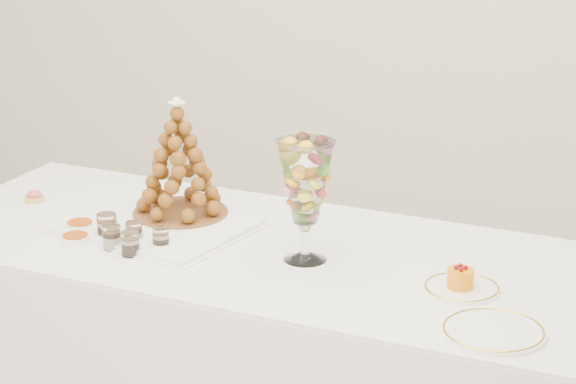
% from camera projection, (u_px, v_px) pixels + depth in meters
% --- Properties ---
extents(buffet_table, '(2.17, 0.95, 0.81)m').
position_uv_depth(buffet_table, '(269.00, 374.00, 3.34)').
color(buffet_table, white).
rests_on(buffet_table, ground).
extents(lace_tray, '(0.61, 0.50, 0.02)m').
position_uv_depth(lace_tray, '(152.00, 225.00, 3.35)').
color(lace_tray, white).
rests_on(lace_tray, buffet_table).
extents(macaron_vase, '(0.16, 0.16, 0.34)m').
position_uv_depth(macaron_vase, '(305.00, 183.00, 3.05)').
color(macaron_vase, white).
rests_on(macaron_vase, buffet_table).
extents(cake_plate, '(0.20, 0.20, 0.01)m').
position_uv_depth(cake_plate, '(462.00, 288.00, 2.92)').
color(cake_plate, white).
rests_on(cake_plate, buffet_table).
extents(spare_plate, '(0.25, 0.25, 0.01)m').
position_uv_depth(spare_plate, '(493.00, 332.00, 2.68)').
color(spare_plate, white).
rests_on(spare_plate, buffet_table).
extents(pink_tart, '(0.06, 0.06, 0.04)m').
position_uv_depth(pink_tart, '(34.00, 197.00, 3.58)').
color(pink_tart, tan).
rests_on(pink_tart, buffet_table).
extents(verrine_a, '(0.06, 0.06, 0.08)m').
position_uv_depth(verrine_a, '(107.00, 227.00, 3.26)').
color(verrine_a, white).
rests_on(verrine_a, buffet_table).
extents(verrine_b, '(0.06, 0.06, 0.06)m').
position_uv_depth(verrine_b, '(134.00, 233.00, 3.23)').
color(verrine_b, white).
rests_on(verrine_b, buffet_table).
extents(verrine_c, '(0.06, 0.06, 0.06)m').
position_uv_depth(verrine_c, '(161.00, 239.00, 3.18)').
color(verrine_c, white).
rests_on(verrine_c, buffet_table).
extents(verrine_d, '(0.06, 0.06, 0.07)m').
position_uv_depth(verrine_d, '(112.00, 237.00, 3.19)').
color(verrine_d, white).
rests_on(verrine_d, buffet_table).
extents(verrine_e, '(0.05, 0.05, 0.07)m').
position_uv_depth(verrine_e, '(130.00, 244.00, 3.14)').
color(verrine_e, white).
rests_on(verrine_e, buffet_table).
extents(ramekin_back, '(0.08, 0.08, 0.03)m').
position_uv_depth(ramekin_back, '(80.00, 227.00, 3.33)').
color(ramekin_back, white).
rests_on(ramekin_back, buffet_table).
extents(ramekin_front, '(0.08, 0.08, 0.03)m').
position_uv_depth(ramekin_front, '(75.00, 240.00, 3.23)').
color(ramekin_front, white).
rests_on(ramekin_front, buffet_table).
extents(croquembouche, '(0.29, 0.29, 0.36)m').
position_uv_depth(croquembouche, '(179.00, 158.00, 3.37)').
color(croquembouche, brown).
rests_on(croquembouche, lace_tray).
extents(mousse_cake, '(0.07, 0.07, 0.06)m').
position_uv_depth(mousse_cake, '(460.00, 278.00, 2.91)').
color(mousse_cake, orange).
rests_on(mousse_cake, cake_plate).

